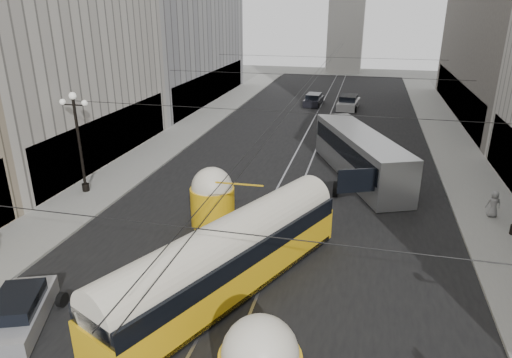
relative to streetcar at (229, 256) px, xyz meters
The scene contains 13 objects.
road 22.65m from the streetcar, 88.73° to the left, with size 20.00×85.00×0.02m, color black.
sidewalk_left 28.55m from the streetcar, 113.79° to the left, with size 4.00×72.00×0.15m, color gray.
sidewalk_right 28.97m from the streetcar, 64.40° to the left, with size 4.00×72.00×0.15m, color gray.
rail_left 22.64m from the streetcar, 90.64° to the left, with size 0.12×85.00×0.04m, color gray.
rail_right 22.68m from the streetcar, 86.83° to the left, with size 0.12×85.00×0.04m, color gray.
lamppost_left_mid 14.71m from the streetcar, 146.26° to the left, with size 1.86×0.44×6.37m.
catenary 22.00m from the streetcar, 88.36° to the left, with size 25.00×72.00×0.23m.
streetcar is the anchor object (origin of this frame).
city_bus 16.14m from the streetcar, 72.40° to the left, with size 7.18×12.75×3.12m.
sedan_silver 8.18m from the streetcar, 149.66° to the right, with size 3.15×4.54×1.33m.
sedan_white_far 38.11m from the streetcar, 85.45° to the left, with size 2.51×5.18×1.58m.
sedan_dark_far 39.19m from the streetcar, 91.73° to the left, with size 2.06×4.49×1.39m.
pedestrian_sidewalk_right 16.06m from the streetcar, 39.07° to the left, with size 0.76×0.47×1.55m, color gray.
Camera 1 is at (4.49, -5.85, 11.40)m, focal length 32.00 mm.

